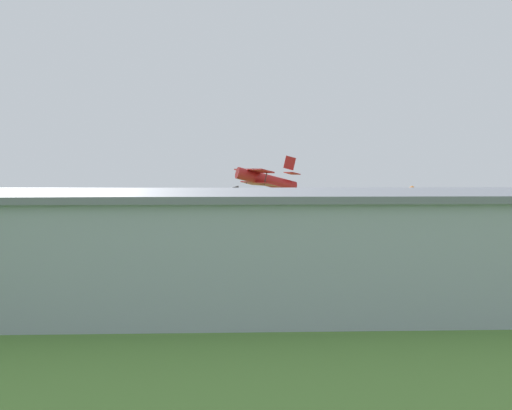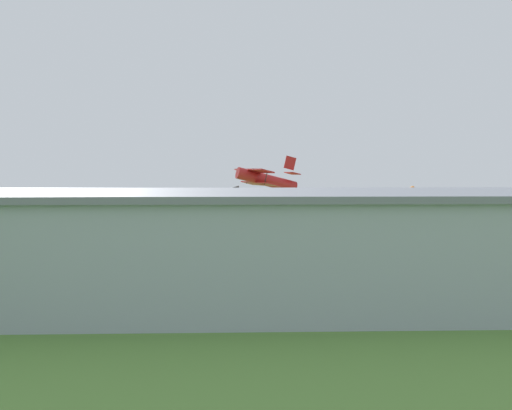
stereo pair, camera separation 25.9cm
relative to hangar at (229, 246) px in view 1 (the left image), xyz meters
The scene contains 9 objects.
ground_plane 30.70m from the hangar, 81.55° to the right, with size 400.00×400.00×0.00m, color #568438.
hangar is the anchor object (origin of this frame).
biplane 30.97m from the hangar, 94.61° to the right, with size 7.32×9.14×4.30m.
car_yellow 24.61m from the hangar, 138.06° to the right, with size 2.21×4.58×1.60m.
car_green 25.05m from the hangar, 41.78° to the right, with size 2.19×4.27×1.73m.
person_watching_takeoff 25.20m from the hangar, 51.63° to the right, with size 0.45×0.45×1.76m.
person_by_parked_cars 27.79m from the hangar, 47.19° to the right, with size 0.50×0.50×1.59m.
person_crossing_taxiway 26.23m from the hangar, 125.96° to the right, with size 0.53×0.53×1.65m.
windsock 32.86m from the hangar, 120.98° to the right, with size 1.37×1.41×5.72m.
Camera 1 is at (-5.69, 67.27, 7.26)m, focal length 46.80 mm.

